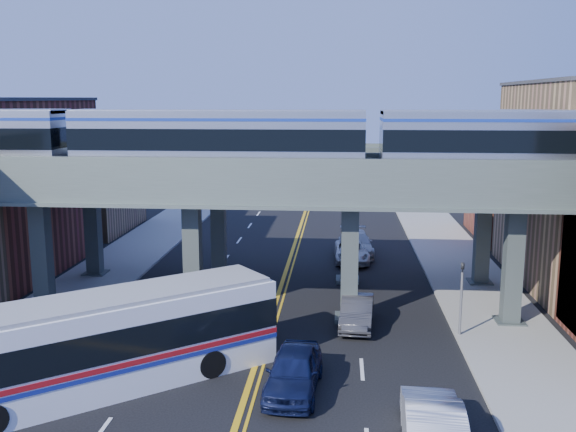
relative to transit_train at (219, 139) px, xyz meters
The scene contains 16 objects.
ground 12.42m from the transit_train, 72.48° to the right, with size 120.00×120.00×0.00m, color black.
sidewalk_west 12.92m from the transit_train, 167.44° to the left, with size 5.00×70.00×0.16m, color gray.
sidewalk_east 16.82m from the transit_train, ahead, with size 5.00×70.00×0.16m, color gray.
building_west_c 26.88m from the transit_train, 127.26° to the left, with size 8.00×10.00×8.00m, color #9F7D52.
building_east_c 30.08m from the transit_train, 44.97° to the left, with size 8.00×10.00×9.00m, color brown.
elevated_viaduct_near 3.69m from the transit_train, ahead, with size 52.00×3.60×7.40m.
elevated_viaduct_far 7.91m from the transit_train, 70.17° to the left, with size 52.00×3.60×7.40m.
transit_train is the anchor object (origin of this frame).
stop_sign 9.36m from the transit_train, 60.54° to the right, with size 0.76×0.09×2.63m.
traffic_signal 13.73m from the transit_train, ahead, with size 0.15×0.18×4.10m.
transit_bus 11.67m from the transit_train, 109.03° to the right, with size 12.71×10.97×3.56m.
car_lane_a 12.51m from the transit_train, 62.42° to the right, with size 1.97×4.89×1.67m, color #0F1538.
car_lane_b 10.93m from the transit_train, ahead, with size 1.55×4.44×1.46m, color #303033.
car_lane_c 16.30m from the transit_train, 60.53° to the left, with size 2.30×4.99×1.39m, color silver.
car_lane_d 17.86m from the transit_train, 63.05° to the left, with size 2.31×5.68×1.65m, color #B1B2B6.
car_parked_curb 17.23m from the transit_train, 53.09° to the right, with size 1.86×5.33×1.76m, color silver.
Camera 1 is at (3.50, -23.35, 11.16)m, focal length 40.00 mm.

